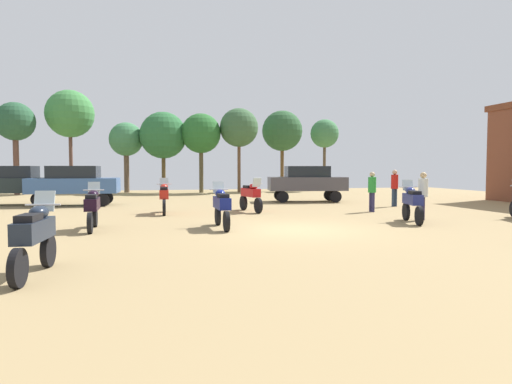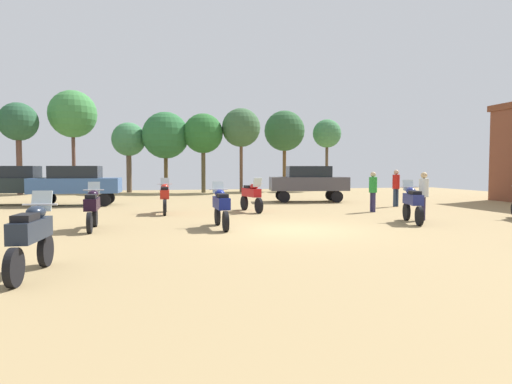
% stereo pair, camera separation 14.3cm
% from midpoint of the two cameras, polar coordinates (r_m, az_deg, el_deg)
% --- Properties ---
extents(ground_plane, '(44.00, 52.00, 0.02)m').
position_cam_midpoint_polar(ground_plane, '(13.78, 4.44, -4.88)').
color(ground_plane, '#9A8054').
extents(motorcycle_1, '(0.78, 2.11, 1.48)m').
position_cam_midpoint_polar(motorcycle_1, '(16.34, 19.10, -1.20)').
color(motorcycle_1, black).
rests_on(motorcycle_1, ground).
extents(motorcycle_2, '(0.62, 2.15, 1.46)m').
position_cam_midpoint_polar(motorcycle_2, '(14.53, -20.44, -1.77)').
color(motorcycle_2, black).
rests_on(motorcycle_2, ground).
extents(motorcycle_4, '(0.74, 2.23, 1.49)m').
position_cam_midpoint_polar(motorcycle_4, '(19.33, -0.88, -0.37)').
color(motorcycle_4, black).
rests_on(motorcycle_4, ground).
extents(motorcycle_5, '(0.62, 2.16, 1.47)m').
position_cam_midpoint_polar(motorcycle_5, '(18.87, -11.87, -0.54)').
color(motorcycle_5, black).
rests_on(motorcycle_5, ground).
extents(motorcycle_7, '(0.62, 2.17, 1.47)m').
position_cam_midpoint_polar(motorcycle_7, '(8.78, -26.87, -4.95)').
color(motorcycle_7, black).
rests_on(motorcycle_7, ground).
extents(motorcycle_8, '(0.62, 2.22, 1.46)m').
position_cam_midpoint_polar(motorcycle_8, '(14.07, -4.70, -1.73)').
color(motorcycle_8, black).
rests_on(motorcycle_8, ground).
extents(car_1, '(4.36, 1.94, 2.00)m').
position_cam_midpoint_polar(car_1, '(24.25, -22.38, 1.14)').
color(car_1, black).
rests_on(car_1, ground).
extents(car_2, '(4.37, 1.96, 2.00)m').
position_cam_midpoint_polar(car_2, '(26.02, -28.96, 1.10)').
color(car_2, black).
rests_on(car_2, ground).
extents(car_3, '(4.52, 2.42, 2.00)m').
position_cam_midpoint_polar(car_3, '(25.26, 6.37, 1.42)').
color(car_3, black).
rests_on(car_3, ground).
extents(person_1, '(0.47, 0.47, 1.75)m').
position_cam_midpoint_polar(person_1, '(17.26, 20.35, -0.01)').
color(person_1, '#2E2743').
rests_on(person_1, ground).
extents(person_2, '(0.43, 0.43, 1.81)m').
position_cam_midpoint_polar(person_2, '(22.90, 17.11, 0.86)').
color(person_2, '#24334C').
rests_on(person_2, ground).
extents(person_3, '(0.38, 0.38, 1.73)m').
position_cam_midpoint_polar(person_3, '(19.83, 14.41, 0.44)').
color(person_3, '#2A274C').
rests_on(person_3, ground).
extents(tree_1, '(2.58, 2.58, 5.39)m').
position_cam_midpoint_polar(tree_1, '(35.88, -16.37, 6.38)').
color(tree_1, brown).
rests_on(tree_1, ground).
extents(tree_2, '(3.03, 3.03, 6.05)m').
position_cam_midpoint_polar(tree_2, '(34.56, -7.16, 7.39)').
color(tree_2, brown).
rests_on(tree_2, ground).
extents(tree_3, '(2.69, 2.69, 6.51)m').
position_cam_midpoint_polar(tree_3, '(35.94, -28.52, 7.78)').
color(tree_3, brown).
rests_on(tree_3, ground).
extents(tree_4, '(3.55, 3.55, 7.73)m').
position_cam_midpoint_polar(tree_4, '(36.75, -22.78, 9.16)').
color(tree_4, brown).
rests_on(tree_4, ground).
extents(tree_6, '(3.57, 3.57, 6.18)m').
position_cam_midpoint_polar(tree_6, '(35.10, -11.88, 7.08)').
color(tree_6, brown).
rests_on(tree_6, ground).
extents(tree_7, '(3.31, 3.31, 6.60)m').
position_cam_midpoint_polar(tree_7, '(37.04, 3.26, 7.77)').
color(tree_7, brown).
rests_on(tree_7, ground).
extents(tree_8, '(2.98, 2.98, 6.49)m').
position_cam_midpoint_polar(tree_8, '(34.76, -2.31, 8.18)').
color(tree_8, brown).
rests_on(tree_8, ground).
extents(tree_9, '(2.36, 2.36, 5.96)m').
position_cam_midpoint_polar(tree_9, '(38.01, 8.65, 7.32)').
color(tree_9, '#4D3E2C').
rests_on(tree_9, ground).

